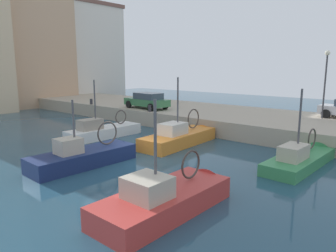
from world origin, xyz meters
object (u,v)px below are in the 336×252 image
at_px(fishing_boat_orange, 182,142).
at_px(fishing_boat_red, 171,206).
at_px(fishing_boat_white, 108,135).
at_px(mooring_bollard_north, 91,102).
at_px(quay_streetlamp, 326,73).
at_px(parked_car_green, 147,100).
at_px(fishing_boat_navy, 89,162).
at_px(fishing_boat_green, 302,163).
at_px(mooring_bollard_mid, 150,108).

relative_size(fishing_boat_orange, fishing_boat_red, 1.11).
bearing_deg(fishing_boat_white, fishing_boat_red, -118.87).
distance_m(mooring_bollard_north, quay_streetlamp, 20.88).
relative_size(fishing_boat_red, parked_car_green, 1.37).
height_order(fishing_boat_white, fishing_boat_red, fishing_boat_white).
height_order(fishing_boat_orange, mooring_bollard_north, fishing_boat_orange).
xyz_separation_m(fishing_boat_red, mooring_bollard_north, (10.99, 19.53, 1.38)).
distance_m(fishing_boat_white, quay_streetlamp, 16.11).
distance_m(fishing_boat_navy, fishing_boat_green, 10.87).
bearing_deg(fishing_boat_red, mooring_bollard_mid, 46.38).
bearing_deg(fishing_boat_green, fishing_boat_white, 99.74).
height_order(fishing_boat_red, parked_car_green, fishing_boat_red).
bearing_deg(mooring_bollard_north, fishing_boat_red, -119.36).
height_order(parked_car_green, quay_streetlamp, quay_streetlamp).
distance_m(fishing_boat_orange, mooring_bollard_mid, 6.84).
bearing_deg(fishing_boat_orange, mooring_bollard_mid, 61.66).
distance_m(mooring_bollard_mid, quay_streetlamp, 13.48).
bearing_deg(fishing_boat_white, fishing_boat_orange, -72.08).
relative_size(fishing_boat_navy, mooring_bollard_north, 11.46).
bearing_deg(parked_car_green, fishing_boat_navy, -149.20).
bearing_deg(fishing_boat_navy, fishing_boat_red, -101.05).
distance_m(fishing_boat_red, quay_streetlamp, 17.20).
height_order(fishing_boat_white, fishing_boat_navy, fishing_boat_white).
distance_m(fishing_boat_navy, parked_car_green, 13.00).
distance_m(fishing_boat_white, fishing_boat_green, 12.98).
bearing_deg(parked_car_green, quay_streetlamp, -72.26).
distance_m(fishing_boat_red, mooring_bollard_mid, 15.99).
bearing_deg(parked_car_green, fishing_boat_orange, -121.08).
bearing_deg(quay_streetlamp, parked_car_green, 107.74).
distance_m(fishing_boat_green, parked_car_green, 15.56).
bearing_deg(fishing_boat_white, fishing_boat_green, -80.26).
relative_size(fishing_boat_green, mooring_bollard_north, 11.61).
xyz_separation_m(fishing_boat_orange, mooring_bollard_north, (3.18, 13.90, 1.36)).
bearing_deg(quay_streetlamp, fishing_boat_orange, 145.93).
xyz_separation_m(fishing_boat_white, fishing_boat_orange, (1.74, -5.38, 0.00)).
bearing_deg(mooring_bollard_north, parked_car_green, -78.19).
height_order(parked_car_green, mooring_bollard_mid, parked_car_green).
distance_m(fishing_boat_white, mooring_bollard_north, 9.94).
relative_size(fishing_boat_white, fishing_boat_navy, 1.01).
xyz_separation_m(parked_car_green, quay_streetlamp, (4.31, -13.47, 2.53)).
xyz_separation_m(parked_car_green, mooring_bollard_north, (-1.34, 6.40, -0.45)).
distance_m(fishing_boat_red, fishing_boat_green, 8.45).
distance_m(mooring_bollard_mid, mooring_bollard_north, 8.00).
relative_size(fishing_boat_orange, mooring_bollard_mid, 12.29).
height_order(fishing_boat_white, mooring_bollard_north, fishing_boat_white).
bearing_deg(fishing_boat_navy, quay_streetlamp, -24.14).
relative_size(fishing_boat_white, mooring_bollard_mid, 11.57).
relative_size(mooring_bollard_mid, mooring_bollard_north, 1.00).
bearing_deg(fishing_boat_navy, fishing_boat_green, -50.00).
xyz_separation_m(fishing_boat_green, quay_streetlamp, (8.38, 1.44, 4.35)).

